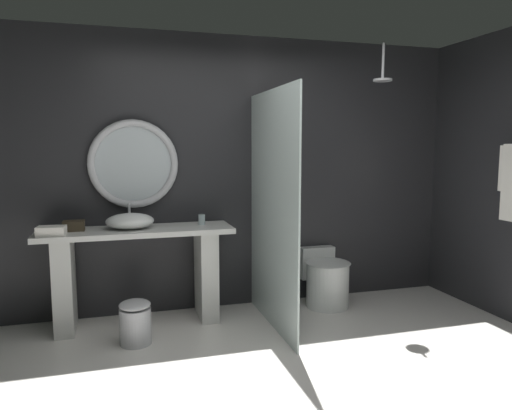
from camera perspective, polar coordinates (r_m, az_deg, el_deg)
The scene contains 12 objects.
ground_plane at distance 3.25m, azimuth 4.94°, elevation -21.90°, with size 5.76×5.76×0.00m, color silver.
back_wall_panel at distance 4.67m, azimuth -3.36°, elevation 3.73°, with size 4.80×0.10×2.60m, color #232326.
vanity_counter at distance 4.36m, azimuth -13.89°, elevation -7.15°, with size 1.66×0.49×0.85m.
vessel_sink at distance 4.28m, azimuth -14.77°, elevation -1.85°, with size 0.41×0.34×0.21m.
tumbler_cup at distance 4.40m, azimuth -6.47°, elevation -1.72°, with size 0.06×0.06×0.09m, color silver.
tissue_box at distance 4.34m, azimuth -20.86°, elevation -2.32°, with size 0.17×0.13×0.08m, color #3D3323.
round_wall_mirror at distance 4.46m, azimuth -14.36°, elevation 4.75°, with size 0.80×0.07×0.80m.
shower_glass_panel at distance 4.10m, azimuth 1.98°, elevation -0.65°, with size 0.02×1.27×2.04m, color silver.
rain_shower_head at distance 4.69m, azimuth 14.84°, elevation 14.66°, with size 0.17×0.17×0.34m.
toilet at distance 4.83m, azimuth 8.27°, elevation -8.80°, with size 0.44×0.59×0.54m.
waste_bin at distance 4.03m, azimuth -14.17°, elevation -13.33°, with size 0.25×0.25×0.36m.
folded_hand_towel at distance 4.17m, azimuth -23.18°, elevation -2.86°, with size 0.22×0.14×0.08m, color silver.
Camera 1 is at (-1.04, -2.64, 1.57)m, focal length 33.61 mm.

